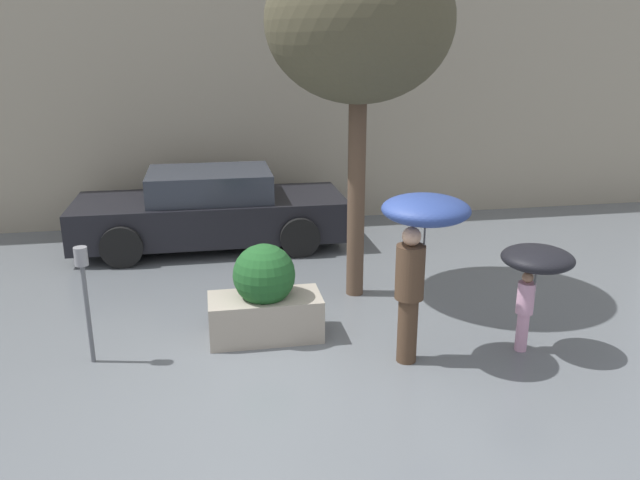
# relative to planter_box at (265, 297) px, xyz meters

# --- Properties ---
(ground_plane) EXTENTS (40.00, 40.00, 0.00)m
(ground_plane) POSITION_rel_planter_box_xyz_m (0.17, -1.20, -0.51)
(ground_plane) COLOR slate
(building_facade) EXTENTS (18.00, 0.30, 6.00)m
(building_facade) POSITION_rel_planter_box_xyz_m (0.17, 5.30, 2.49)
(building_facade) COLOR #9E937F
(building_facade) RESTS_ON ground
(planter_box) EXTENTS (1.33, 0.73, 1.16)m
(planter_box) POSITION_rel_planter_box_xyz_m (0.00, 0.00, 0.00)
(planter_box) COLOR #9E9384
(planter_box) RESTS_ON ground
(person_adult) EXTENTS (0.92, 0.92, 1.87)m
(person_adult) POSITION_rel_planter_box_xyz_m (1.57, -0.87, 0.96)
(person_adult) COLOR #473323
(person_adult) RESTS_ON ground
(person_child) EXTENTS (0.78, 0.78, 1.26)m
(person_child) POSITION_rel_planter_box_xyz_m (2.88, -0.93, 0.54)
(person_child) COLOR #D199B7
(person_child) RESTS_ON ground
(parked_car_near) EXTENTS (4.55, 1.98, 1.32)m
(parked_car_near) POSITION_rel_planter_box_xyz_m (-0.55, 3.75, 0.11)
(parked_car_near) COLOR black
(parked_car_near) RESTS_ON ground
(street_tree) EXTENTS (2.36, 2.36, 4.63)m
(street_tree) POSITION_rel_planter_box_xyz_m (1.37, 1.14, 3.08)
(street_tree) COLOR brown
(street_tree) RESTS_ON ground
(parking_meter) EXTENTS (0.14, 0.14, 1.33)m
(parking_meter) POSITION_rel_planter_box_xyz_m (-1.94, -0.27, 0.44)
(parking_meter) COLOR #595B60
(parking_meter) RESTS_ON ground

